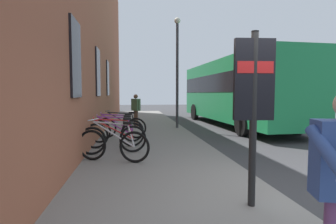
# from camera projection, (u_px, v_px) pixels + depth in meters

# --- Properties ---
(ground) EXTENTS (60.00, 60.00, 0.00)m
(ground) POSITION_uv_depth(u_px,v_px,m) (220.00, 137.00, 10.16)
(ground) COLOR #38383A
(sidewalk_pavement) EXTENTS (24.00, 3.50, 0.12)m
(sidewalk_pavement) POSITION_uv_depth(u_px,v_px,m) (146.00, 130.00, 11.77)
(sidewalk_pavement) COLOR gray
(sidewalk_pavement) RESTS_ON ground
(station_facade) EXTENTS (22.00, 0.65, 9.53)m
(station_facade) POSITION_uv_depth(u_px,v_px,m) (100.00, 27.00, 12.15)
(station_facade) COLOR #9E563D
(station_facade) RESTS_ON ground
(bicycle_far_end) EXTENTS (0.72, 1.69, 0.97)m
(bicycle_far_end) POSITION_uv_depth(u_px,v_px,m) (113.00, 145.00, 6.04)
(bicycle_far_end) COLOR black
(bicycle_far_end) RESTS_ON sidewalk_pavement
(bicycle_nearest_sign) EXTENTS (0.48, 1.76, 0.97)m
(bicycle_nearest_sign) POSITION_uv_depth(u_px,v_px,m) (113.00, 139.00, 6.85)
(bicycle_nearest_sign) COLOR black
(bicycle_nearest_sign) RESTS_ON sidewalk_pavement
(bicycle_end_of_row) EXTENTS (0.48, 1.76, 0.97)m
(bicycle_end_of_row) POSITION_uv_depth(u_px,v_px,m) (115.00, 134.00, 7.62)
(bicycle_end_of_row) COLOR black
(bicycle_end_of_row) RESTS_ON sidewalk_pavement
(bicycle_mid_rack) EXTENTS (0.48, 1.77, 0.97)m
(bicycle_mid_rack) POSITION_uv_depth(u_px,v_px,m) (117.00, 130.00, 8.43)
(bicycle_mid_rack) COLOR black
(bicycle_mid_rack) RESTS_ON sidewalk_pavement
(bicycle_leaning_wall) EXTENTS (0.49, 1.76, 0.97)m
(bicycle_leaning_wall) POSITION_uv_depth(u_px,v_px,m) (121.00, 127.00, 9.21)
(bicycle_leaning_wall) COLOR black
(bicycle_leaning_wall) RESTS_ON sidewalk_pavement
(transit_info_sign) EXTENTS (0.13, 0.55, 2.40)m
(transit_info_sign) POSITION_uv_depth(u_px,v_px,m) (254.00, 91.00, 3.57)
(transit_info_sign) COLOR black
(transit_info_sign) RESTS_ON sidewalk_pavement
(city_bus) EXTENTS (10.61, 3.04, 3.35)m
(city_bus) POSITION_uv_depth(u_px,v_px,m) (235.00, 89.00, 13.80)
(city_bus) COLOR #1E8C4C
(city_bus) RESTS_ON ground
(pedestrian_near_bus) EXTENTS (0.48, 0.45, 1.53)m
(pedestrian_near_bus) POSITION_uv_depth(u_px,v_px,m) (136.00, 107.00, 12.59)
(pedestrian_near_bus) COLOR brown
(pedestrian_near_bus) RESTS_ON sidewalk_pavement
(street_lamp) EXTENTS (0.28, 0.28, 4.97)m
(street_lamp) POSITION_uv_depth(u_px,v_px,m) (177.00, 63.00, 11.93)
(street_lamp) COLOR #333338
(street_lamp) RESTS_ON sidewalk_pavement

